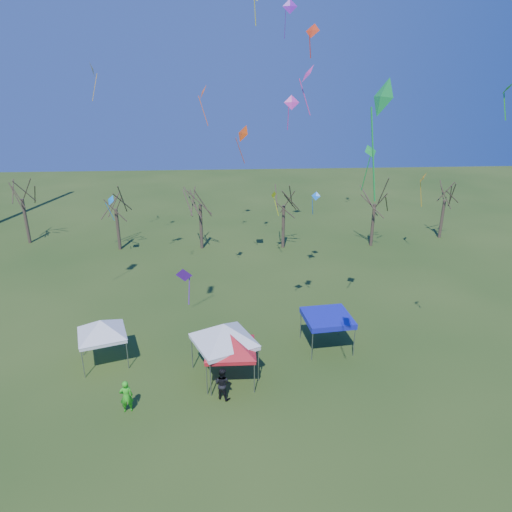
{
  "coord_description": "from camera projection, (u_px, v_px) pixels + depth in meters",
  "views": [
    {
      "loc": [
        0.18,
        -20.33,
        16.08
      ],
      "look_at": [
        1.78,
        3.0,
        7.16
      ],
      "focal_mm": 32.0,
      "sensor_mm": 36.0,
      "label": 1
    }
  ],
  "objects": [
    {
      "name": "kite_25",
      "position": [
        292.0,
        103.0,
        22.78
      ],
      "size": [
        0.78,
        0.38,
        1.72
      ],
      "rotation": [
        0.0,
        0.0,
        6.24
      ],
      "color": "#D830A4",
      "rests_on": "ground"
    },
    {
      "name": "kite_9",
      "position": [
        507.0,
        89.0,
        19.31
      ],
      "size": [
        0.75,
        0.77,
        1.62
      ],
      "rotation": [
        0.0,
        0.0,
        4.0
      ],
      "color": "green",
      "rests_on": "ground"
    },
    {
      "name": "person_dark",
      "position": [
        222.0,
        384.0,
        24.51
      ],
      "size": [
        1.13,
        1.05,
        1.85
      ],
      "primitive_type": "imported",
      "rotation": [
        0.0,
        0.0,
        2.62
      ],
      "color": "black",
      "rests_on": "ground"
    },
    {
      "name": "person_green",
      "position": [
        126.0,
        396.0,
        23.53
      ],
      "size": [
        0.74,
        0.56,
        1.84
      ],
      "primitive_type": "imported",
      "rotation": [
        0.0,
        0.0,
        3.33
      ],
      "color": "#31CF21",
      "rests_on": "ground"
    },
    {
      "name": "tent_white_mid",
      "position": [
        224.0,
        327.0,
        25.72
      ],
      "size": [
        4.11,
        4.11,
        3.9
      ],
      "rotation": [
        0.0,
        0.0,
        0.41
      ],
      "color": "gray",
      "rests_on": "ground"
    },
    {
      "name": "kite_3",
      "position": [
        290.0,
        6.0,
        38.08
      ],
      "size": [
        1.27,
        0.79,
        3.07
      ],
      "rotation": [
        0.0,
        0.0,
        6.24
      ],
      "color": "purple",
      "rests_on": "ground"
    },
    {
      "name": "kite_27",
      "position": [
        307.0,
        74.0,
        22.19
      ],
      "size": [
        0.72,
        1.06,
        2.45
      ],
      "rotation": [
        0.0,
        0.0,
        4.79
      ],
      "color": "#EE359A",
      "rests_on": "ground"
    },
    {
      "name": "kite_2",
      "position": [
        93.0,
        70.0,
        40.65
      ],
      "size": [
        0.8,
        1.4,
        3.37
      ],
      "rotation": [
        0.0,
        0.0,
        1.83
      ],
      "color": "#FFB10D",
      "rests_on": "ground"
    },
    {
      "name": "kite_15",
      "position": [
        312.0,
        31.0,
        25.71
      ],
      "size": [
        0.99,
        0.93,
        1.85
      ],
      "rotation": [
        0.0,
        0.0,
        5.61
      ],
      "color": "red",
      "rests_on": "ground"
    },
    {
      "name": "tree_3",
      "position": [
        284.0,
        190.0,
        45.31
      ],
      "size": [
        3.59,
        3.59,
        7.91
      ],
      "color": "#3D2D21",
      "rests_on": "ground"
    },
    {
      "name": "ground",
      "position": [
        227.0,
        400.0,
        24.68
      ],
      "size": [
        140.0,
        140.0,
        0.0
      ],
      "primitive_type": "plane",
      "color": "#284717",
      "rests_on": "ground"
    },
    {
      "name": "tree_4",
      "position": [
        376.0,
        189.0,
        45.87
      ],
      "size": [
        3.58,
        3.58,
        7.89
      ],
      "color": "#3D2D21",
      "rests_on": "ground"
    },
    {
      "name": "kite_13",
      "position": [
        111.0,
        200.0,
        41.77
      ],
      "size": [
        1.11,
        1.14,
        2.58
      ],
      "rotation": [
        0.0,
        0.0,
        5.45
      ],
      "color": "#147FD7",
      "rests_on": "ground"
    },
    {
      "name": "tree_1",
      "position": [
        114.0,
        194.0,
        44.9
      ],
      "size": [
        3.42,
        3.42,
        7.54
      ],
      "color": "#3D2D21",
      "rests_on": "ground"
    },
    {
      "name": "tent_blue",
      "position": [
        327.0,
        318.0,
        28.91
      ],
      "size": [
        3.17,
        3.17,
        2.27
      ],
      "rotation": [
        0.0,
        0.0,
        0.1
      ],
      "color": "gray",
      "rests_on": "ground"
    },
    {
      "name": "kite_22",
      "position": [
        274.0,
        196.0,
        40.54
      ],
      "size": [
        0.82,
        0.8,
        2.31
      ],
      "rotation": [
        0.0,
        0.0,
        3.86
      ],
      "color": "#C6DA16",
      "rests_on": "ground"
    },
    {
      "name": "tree_0",
      "position": [
        19.0,
        183.0,
        46.55
      ],
      "size": [
        3.83,
        3.83,
        8.44
      ],
      "color": "#3D2D21",
      "rests_on": "ground"
    },
    {
      "name": "kite_12",
      "position": [
        423.0,
        178.0,
        42.08
      ],
      "size": [
        0.92,
        1.21,
        3.37
      ],
      "rotation": [
        0.0,
        0.0,
        4.33
      ],
      "color": "orange",
      "rests_on": "ground"
    },
    {
      "name": "tent_white_west",
      "position": [
        100.0,
        323.0,
        27.11
      ],
      "size": [
        3.59,
        3.59,
        3.33
      ],
      "rotation": [
        0.0,
        0.0,
        0.31
      ],
      "color": "gray",
      "rests_on": "ground"
    },
    {
      "name": "tree_2",
      "position": [
        199.0,
        188.0,
        45.0
      ],
      "size": [
        3.71,
        3.71,
        8.18
      ],
      "color": "#3D2D21",
      "rests_on": "ground"
    },
    {
      "name": "kite_19",
      "position": [
        316.0,
        197.0,
        38.98
      ],
      "size": [
        0.86,
        0.69,
        2.08
      ],
      "rotation": [
        0.0,
        0.0,
        5.89
      ],
      "color": "#1673F2",
      "rests_on": "ground"
    },
    {
      "name": "kite_17",
      "position": [
        371.0,
        152.0,
        27.08
      ],
      "size": [
        1.11,
        0.99,
        2.78
      ],
      "rotation": [
        0.0,
        0.0,
        0.48
      ],
      "color": "green",
      "rests_on": "ground"
    },
    {
      "name": "kite_5",
      "position": [
        382.0,
        99.0,
        14.36
      ],
      "size": [
        0.65,
        1.29,
        4.04
      ],
      "rotation": [
        0.0,
        0.0,
        4.9
      ],
      "color": "green",
      "rests_on": "ground"
    },
    {
      "name": "kite_24",
      "position": [
        203.0,
        92.0,
        29.81
      ],
      "size": [
        0.64,
        1.06,
        2.67
      ],
      "rotation": [
        0.0,
        0.0,
        4.8
      ],
      "color": "#FE570D",
      "rests_on": "ground"
    },
    {
      "name": "tree_5",
      "position": [
        447.0,
        186.0,
        48.45
      ],
      "size": [
        3.39,
        3.39,
        7.46
      ],
      "color": "#3D2D21",
      "rests_on": "ground"
    },
    {
      "name": "kite_11",
      "position": [
        243.0,
        134.0,
        36.74
      ],
      "size": [
        1.35,
        1.63,
        3.18
      ],
      "rotation": [
        0.0,
        0.0,
        5.22
      ],
      "color": "#D8410B",
      "rests_on": "ground"
    },
    {
      "name": "tent_red",
      "position": [
        230.0,
        337.0,
        25.41
      ],
      "size": [
        3.92,
        3.92,
        3.46
      ],
      "rotation": [
        0.0,
        0.0,
        -0.02
      ],
      "color": "gray",
      "rests_on": "ground"
    },
    {
      "name": "kite_1",
      "position": [
        184.0,
        275.0,
        25.54
      ],
      "size": [
        1.02,
        0.57,
        2.21
      ],
      "rotation": [
        0.0,
        0.0,
        2.97
      ],
      "color": "#5D17A4",
      "rests_on": "ground"
    }
  ]
}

